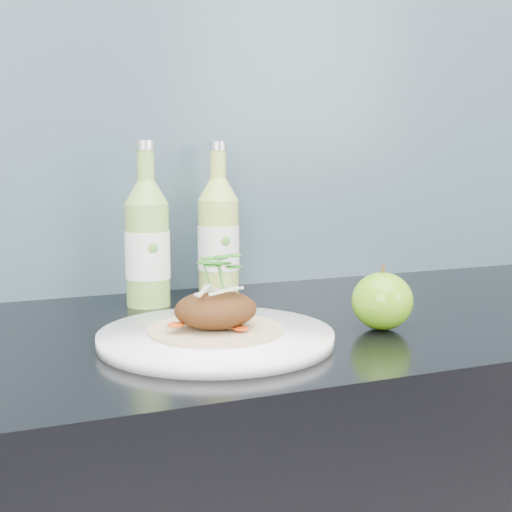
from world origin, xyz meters
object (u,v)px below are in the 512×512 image
Objects in this scene: green_apple at (382,301)px; dinner_plate at (216,337)px; cider_bottle_left at (147,244)px; cider_bottle_right at (218,237)px.

dinner_plate is at bearing 175.83° from green_apple.
cider_bottle_left is 0.14m from cider_bottle_right.
green_apple is (0.23, -0.02, 0.03)m from dinner_plate.
green_apple is 0.35m from cider_bottle_right.
cider_bottle_left is (-0.02, 0.26, 0.09)m from dinner_plate.
cider_bottle_left reaches higher than dinner_plate.
green_apple is 0.35× the size of cider_bottle_right.
cider_bottle_right is at bearing 69.73° from dinner_plate.
dinner_plate is 3.73× the size of green_apple.
green_apple is at bearing -4.17° from dinner_plate.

